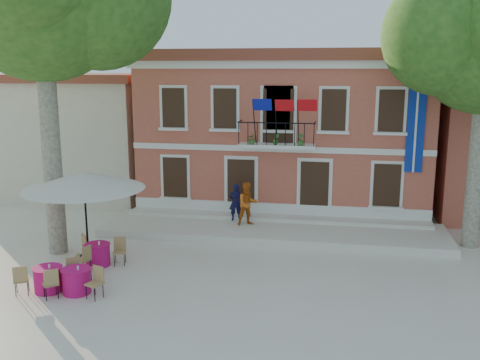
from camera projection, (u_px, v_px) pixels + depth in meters
name	position (u px, v px, depth m)	size (l,w,h in m)	color
ground	(198.00, 269.00, 18.12)	(90.00, 90.00, 0.00)	beige
main_building	(287.00, 128.00, 26.61)	(13.50, 9.59, 7.50)	#C55B47
neighbor_west	(82.00, 132.00, 29.72)	(9.40, 9.40, 6.40)	beige
terrace	(272.00, 230.00, 21.98)	(14.00, 3.40, 0.30)	silver
patio_umbrella	(84.00, 181.00, 18.69)	(4.24, 4.24, 3.15)	black
pedestrian_navy	(236.00, 202.00, 22.76)	(0.58, 0.38, 1.60)	#101036
pedestrian_orange	(248.00, 204.00, 22.07)	(0.88, 0.68, 1.81)	#CD6018
cafe_table_0	(76.00, 280.00, 16.14)	(1.85, 1.76, 0.95)	#C61266
cafe_table_1	(48.00, 278.00, 16.27)	(1.90, 1.26, 0.95)	#C61266
cafe_table_3	(97.00, 254.00, 18.41)	(1.82, 1.80, 0.95)	#C61266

